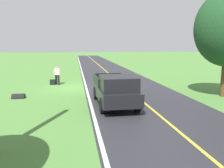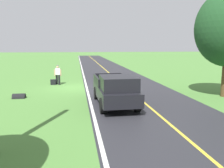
# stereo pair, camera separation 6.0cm
# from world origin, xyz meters

# --- Properties ---
(ground_plane) EXTENTS (200.00, 200.00, 0.00)m
(ground_plane) POSITION_xyz_m (0.00, 0.00, 0.00)
(ground_plane) COLOR #4C7F38
(road_surface) EXTENTS (6.84, 120.00, 0.00)m
(road_surface) POSITION_xyz_m (-4.38, 0.00, 0.00)
(road_surface) COLOR #28282D
(road_surface) RESTS_ON ground
(lane_edge_line) EXTENTS (0.16, 117.60, 0.00)m
(lane_edge_line) POSITION_xyz_m (-1.14, 0.00, 0.01)
(lane_edge_line) COLOR silver
(lane_edge_line) RESTS_ON ground
(lane_centre_line) EXTENTS (0.14, 117.60, 0.00)m
(lane_centre_line) POSITION_xyz_m (-4.38, 0.00, 0.01)
(lane_centre_line) COLOR gold
(lane_centre_line) RESTS_ON ground
(hitchhiker_walking) EXTENTS (0.62, 0.51, 1.75)m
(hitchhiker_walking) POSITION_xyz_m (1.30, -1.79, 0.98)
(hitchhiker_walking) COLOR black
(hitchhiker_walking) RESTS_ON ground
(suitcase_carried) EXTENTS (0.46, 0.21, 0.48)m
(suitcase_carried) POSITION_xyz_m (1.71, -1.70, 0.24)
(suitcase_carried) COLOR black
(suitcase_carried) RESTS_ON ground
(pickup_truck_passing) EXTENTS (2.16, 5.43, 1.82)m
(pickup_truck_passing) POSITION_xyz_m (-2.52, 6.29, 0.97)
(pickup_truck_passing) COLOR black
(pickup_truck_passing) RESTS_ON ground
(drainage_culvert) EXTENTS (0.80, 0.60, 0.60)m
(drainage_culvert) POSITION_xyz_m (3.45, 3.40, 0.00)
(drainage_culvert) COLOR black
(drainage_culvert) RESTS_ON ground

